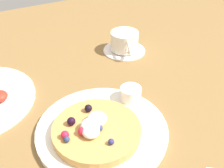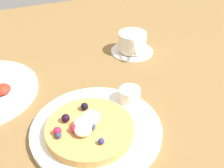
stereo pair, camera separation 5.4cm
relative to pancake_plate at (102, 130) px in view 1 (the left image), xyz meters
The scene contains 6 objects.
ground_plane 8.79cm from the pancake_plate, 28.69° to the left, with size 183.95×150.47×3.00cm, color brown.
pancake_plate is the anchor object (origin of this frame).
pancake_with_berries 2.83cm from the pancake_plate, 153.06° to the right, with size 17.69×17.69×4.16cm.
syrup_ramekin 11.57cm from the pancake_plate, 27.42° to the left, with size 4.91×4.91×3.05cm.
coffee_saucer 34.83cm from the pancake_plate, 51.82° to the left, with size 12.82×12.82×0.81cm, color white.
coffee_cup 34.82cm from the pancake_plate, 51.74° to the left, with size 8.37×11.04×5.49cm.
Camera 1 is at (-24.98, -40.49, 41.71)cm, focal length 44.11 mm.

